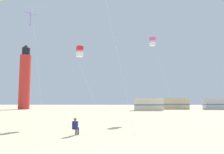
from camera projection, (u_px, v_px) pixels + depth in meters
name	position (u px, v px, depth m)	size (l,w,h in m)	color
kite_flyer_standing	(76.00, 126.00, 14.54)	(0.41, 0.55, 1.16)	navy
kite_box_rainbow	(153.00, 42.00, 29.26)	(3.15, 3.15, 10.76)	silver
kite_box_scarlet	(80.00, 52.00, 23.50)	(2.99, 2.99, 8.15)	silver
kite_diamond_violet	(31.00, 18.00, 19.70)	(1.94, 2.02, 10.40)	silver
lighthouse_distant	(25.00, 79.00, 56.26)	(2.80, 2.80, 16.80)	red
rv_van_cream	(148.00, 104.00, 49.43)	(6.47, 2.42, 2.80)	beige
rv_van_tan	(176.00, 104.00, 55.57)	(6.46, 2.38, 2.80)	#C6B28C
rv_van_silver	(217.00, 104.00, 54.23)	(6.52, 2.56, 2.80)	#B7BABF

